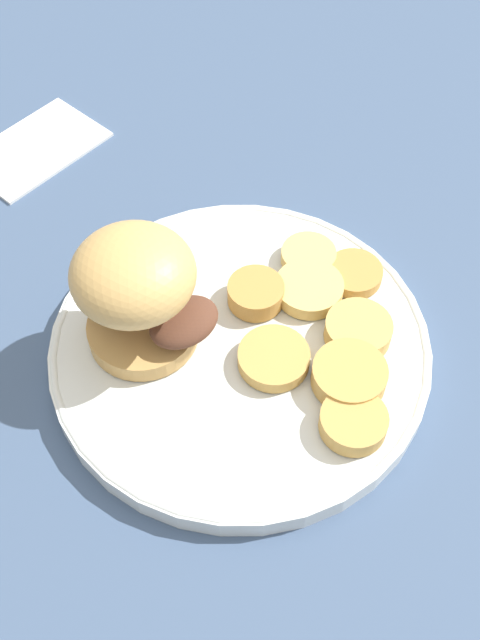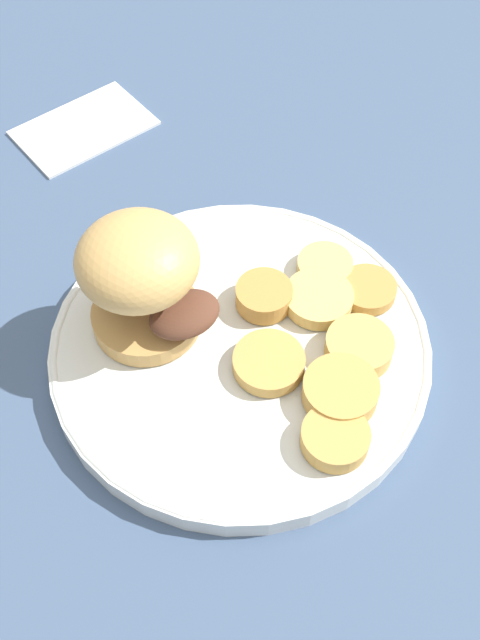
{
  "view_description": "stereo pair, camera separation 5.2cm",
  "coord_description": "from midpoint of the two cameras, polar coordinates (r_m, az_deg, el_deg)",
  "views": [
    {
      "loc": [
        -0.24,
        0.2,
        0.47
      ],
      "look_at": [
        0.0,
        0.0,
        0.04
      ],
      "focal_mm": 42.0,
      "sensor_mm": 36.0,
      "label": 1
    },
    {
      "loc": [
        -0.26,
        0.15,
        0.47
      ],
      "look_at": [
        0.0,
        0.0,
        0.04
      ],
      "focal_mm": 42.0,
      "sensor_mm": 36.0,
      "label": 2
    }
  ],
  "objects": [
    {
      "name": "potato_round_7",
      "position": [
        0.58,
        9.04,
        3.91
      ],
      "size": [
        0.04,
        0.04,
        0.01
      ],
      "primitive_type": "cylinder",
      "color": "#DBB766",
      "rests_on": "dinner_plate"
    },
    {
      "name": "potato_round_0",
      "position": [
        0.56,
        8.67,
        1.44
      ],
      "size": [
        0.05,
        0.05,
        0.01
      ],
      "primitive_type": "cylinder",
      "color": "#DBB766",
      "rests_on": "dinner_plate"
    },
    {
      "name": "potato_round_2",
      "position": [
        0.52,
        5.05,
        -3.46
      ],
      "size": [
        0.05,
        0.05,
        0.01
      ],
      "primitive_type": "cylinder",
      "color": "tan",
      "rests_on": "dinner_plate"
    },
    {
      "name": "potato_round_3",
      "position": [
        0.5,
        10.26,
        -9.05
      ],
      "size": [
        0.05,
        0.05,
        0.01
      ],
      "primitive_type": "cylinder",
      "color": "tan",
      "rests_on": "dinner_plate"
    },
    {
      "name": "potato_round_5",
      "position": [
        0.57,
        12.25,
        2.11
      ],
      "size": [
        0.04,
        0.04,
        0.01
      ],
      "primitive_type": "cylinder",
      "color": "#BC8942",
      "rests_on": "dinner_plate"
    },
    {
      "name": "potato_round_1",
      "position": [
        0.54,
        11.8,
        -2.23
      ],
      "size": [
        0.05,
        0.05,
        0.02
      ],
      "primitive_type": "cylinder",
      "color": "tan",
      "rests_on": "dinner_plate"
    },
    {
      "name": "dinner_plate",
      "position": [
        0.55,
        2.71,
        -2.27
      ],
      "size": [
        0.28,
        0.28,
        0.02
      ],
      "color": "silver",
      "rests_on": "ground_plane"
    },
    {
      "name": "ground_plane",
      "position": [
        0.56,
        2.67,
        -2.9
      ],
      "size": [
        4.0,
        4.0,
        0.0
      ],
      "primitive_type": "plane",
      "color": "#3D5170"
    },
    {
      "name": "napkin",
      "position": [
        0.74,
        -9.95,
        14.15
      ],
      "size": [
        0.1,
        0.13,
        0.01
      ],
      "primitive_type": "cube",
      "rotation": [
        0.0,
        0.0,
        4.87
      ],
      "color": "white",
      "rests_on": "ground_plane"
    },
    {
      "name": "potato_round_4",
      "position": [
        0.55,
        4.52,
        1.66
      ],
      "size": [
        0.04,
        0.04,
        0.02
      ],
      "primitive_type": "cylinder",
      "color": "#BC8942",
      "rests_on": "dinner_plate"
    },
    {
      "name": "sandwich",
      "position": [
        0.51,
        -4.62,
        3.08
      ],
      "size": [
        0.1,
        0.09,
        0.1
      ],
      "color": "tan",
      "rests_on": "dinner_plate"
    },
    {
      "name": "potato_round_6",
      "position": [
        0.52,
        10.54,
        -5.54
      ],
      "size": [
        0.05,
        0.05,
        0.02
      ],
      "primitive_type": "cylinder",
      "color": "tan",
      "rests_on": "dinner_plate"
    }
  ]
}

